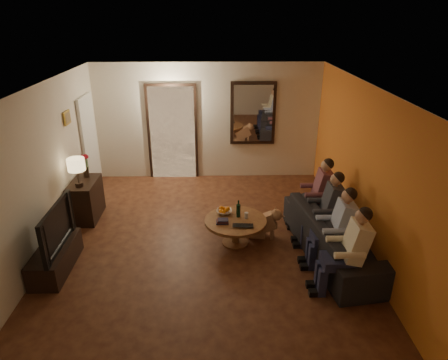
{
  "coord_description": "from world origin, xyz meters",
  "views": [
    {
      "loc": [
        0.17,
        -5.7,
        3.64
      ],
      "look_at": [
        0.3,
        0.3,
        1.05
      ],
      "focal_mm": 32.0,
      "sensor_mm": 36.0,
      "label": 1
    }
  ],
  "objects_px": {
    "person_b": "(337,231)",
    "laptop": "(243,227)",
    "dresser": "(86,200)",
    "person_c": "(327,212)",
    "table_lamp": "(77,172)",
    "wine_bottle": "(238,208)",
    "person_d": "(318,196)",
    "tv": "(49,227)",
    "bowl": "(224,212)",
    "coffee_table": "(235,231)",
    "dog": "(263,222)",
    "person_a": "(350,254)",
    "sofa": "(337,235)",
    "tv_stand": "(56,258)"
  },
  "relations": [
    {
      "from": "person_b",
      "to": "laptop",
      "type": "bearing_deg",
      "value": 164.5
    },
    {
      "from": "dresser",
      "to": "person_c",
      "type": "height_order",
      "value": "person_c"
    },
    {
      "from": "dresser",
      "to": "table_lamp",
      "type": "distance_m",
      "value": 0.67
    },
    {
      "from": "dresser",
      "to": "wine_bottle",
      "type": "xyz_separation_m",
      "value": [
        2.78,
        -0.86,
        0.24
      ]
    },
    {
      "from": "table_lamp",
      "to": "person_c",
      "type": "bearing_deg",
      "value": -10.84
    },
    {
      "from": "person_c",
      "to": "laptop",
      "type": "bearing_deg",
      "value": -171.0
    },
    {
      "from": "person_d",
      "to": "wine_bottle",
      "type": "relative_size",
      "value": 3.87
    },
    {
      "from": "tv",
      "to": "person_c",
      "type": "height_order",
      "value": "person_c"
    },
    {
      "from": "person_c",
      "to": "bowl",
      "type": "relative_size",
      "value": 4.63
    },
    {
      "from": "coffee_table",
      "to": "wine_bottle",
      "type": "distance_m",
      "value": 0.4
    },
    {
      "from": "person_b",
      "to": "dog",
      "type": "bearing_deg",
      "value": 139.22
    },
    {
      "from": "person_b",
      "to": "dog",
      "type": "height_order",
      "value": "person_b"
    },
    {
      "from": "person_d",
      "to": "bowl",
      "type": "bearing_deg",
      "value": -169.13
    },
    {
      "from": "table_lamp",
      "to": "dog",
      "type": "relative_size",
      "value": 0.96
    },
    {
      "from": "person_a",
      "to": "wine_bottle",
      "type": "bearing_deg",
      "value": 136.33
    },
    {
      "from": "table_lamp",
      "to": "person_b",
      "type": "bearing_deg",
      "value": -18.47
    },
    {
      "from": "person_d",
      "to": "sofa",
      "type": "bearing_deg",
      "value": -83.66
    },
    {
      "from": "person_c",
      "to": "wine_bottle",
      "type": "xyz_separation_m",
      "value": [
        -1.43,
        0.16,
        0.01
      ]
    },
    {
      "from": "person_d",
      "to": "table_lamp",
      "type": "bearing_deg",
      "value": 177.2
    },
    {
      "from": "person_a",
      "to": "bowl",
      "type": "xyz_separation_m",
      "value": [
        -1.66,
        1.48,
        -0.12
      ]
    },
    {
      "from": "tv",
      "to": "dog",
      "type": "distance_m",
      "value": 3.36
    },
    {
      "from": "tv_stand",
      "to": "dog",
      "type": "bearing_deg",
      "value": 14.96
    },
    {
      "from": "dog",
      "to": "tv_stand",
      "type": "bearing_deg",
      "value": -157.03
    },
    {
      "from": "table_lamp",
      "to": "coffee_table",
      "type": "height_order",
      "value": "table_lamp"
    },
    {
      "from": "table_lamp",
      "to": "person_b",
      "type": "distance_m",
      "value": 4.46
    },
    {
      "from": "person_a",
      "to": "tv",
      "type": "bearing_deg",
      "value": 171.89
    },
    {
      "from": "bowl",
      "to": "sofa",
      "type": "bearing_deg",
      "value": -18.33
    },
    {
      "from": "tv_stand",
      "to": "wine_bottle",
      "type": "height_order",
      "value": "wine_bottle"
    },
    {
      "from": "person_a",
      "to": "coffee_table",
      "type": "bearing_deg",
      "value": 139.49
    },
    {
      "from": "table_lamp",
      "to": "laptop",
      "type": "bearing_deg",
      "value": -19.87
    },
    {
      "from": "person_d",
      "to": "dog",
      "type": "bearing_deg",
      "value": -161.13
    },
    {
      "from": "person_c",
      "to": "table_lamp",
      "type": "bearing_deg",
      "value": 169.16
    },
    {
      "from": "dresser",
      "to": "sofa",
      "type": "height_order",
      "value": "dresser"
    },
    {
      "from": "table_lamp",
      "to": "sofa",
      "type": "distance_m",
      "value": 4.5
    },
    {
      "from": "person_c",
      "to": "laptop",
      "type": "xyz_separation_m",
      "value": [
        -1.38,
        -0.22,
        -0.14
      ]
    },
    {
      "from": "person_b",
      "to": "person_d",
      "type": "bearing_deg",
      "value": 90.0
    },
    {
      "from": "tv_stand",
      "to": "dog",
      "type": "distance_m",
      "value": 3.33
    },
    {
      "from": "wine_bottle",
      "to": "laptop",
      "type": "xyz_separation_m",
      "value": [
        0.05,
        -0.38,
        -0.14
      ]
    },
    {
      "from": "person_c",
      "to": "tv_stand",
      "type": "bearing_deg",
      "value": -171.9
    },
    {
      "from": "sofa",
      "to": "person_b",
      "type": "xyz_separation_m",
      "value": [
        -0.1,
        -0.3,
        0.24
      ]
    },
    {
      "from": "tv",
      "to": "person_b",
      "type": "height_order",
      "value": "person_b"
    },
    {
      "from": "person_c",
      "to": "dog",
      "type": "bearing_deg",
      "value": 165.4
    },
    {
      "from": "person_b",
      "to": "person_c",
      "type": "height_order",
      "value": "same"
    },
    {
      "from": "tv",
      "to": "dog",
      "type": "xyz_separation_m",
      "value": [
        3.21,
        0.86,
        -0.44
      ]
    },
    {
      "from": "tv",
      "to": "person_d",
      "type": "distance_m",
      "value": 4.38
    },
    {
      "from": "table_lamp",
      "to": "dog",
      "type": "height_order",
      "value": "table_lamp"
    },
    {
      "from": "table_lamp",
      "to": "coffee_table",
      "type": "relative_size",
      "value": 0.53
    },
    {
      "from": "tv_stand",
      "to": "person_c",
      "type": "height_order",
      "value": "person_c"
    },
    {
      "from": "person_c",
      "to": "wine_bottle",
      "type": "height_order",
      "value": "person_c"
    },
    {
      "from": "sofa",
      "to": "person_d",
      "type": "relative_size",
      "value": 2.03
    }
  ]
}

